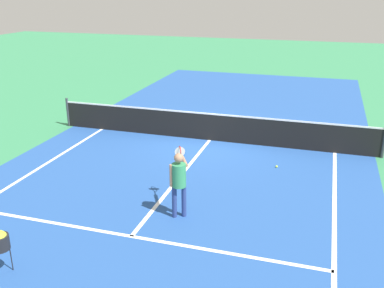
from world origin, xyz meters
name	(u,v)px	position (x,y,z in m)	size (l,w,h in m)	color
ground_plane	(210,140)	(0.00, 0.00, 0.00)	(60.00, 60.00, 0.00)	#337F51
court_surface_inbounds	(210,140)	(0.00, 0.00, 0.00)	(10.62, 24.40, 0.00)	#234C93
line_sideline_right	(334,258)	(4.11, -5.95, 0.00)	(0.10, 11.89, 0.01)	white
line_service_near	(131,236)	(0.00, -6.40, 0.00)	(8.22, 0.10, 0.01)	white
line_center_service	(180,177)	(0.00, -3.20, 0.00)	(0.10, 6.40, 0.01)	white
net	(210,126)	(0.00, 0.00, 0.49)	(11.07, 0.09, 1.07)	#33383D
player_near	(179,178)	(0.68, -5.26, 0.96)	(0.56, 1.14, 1.55)	navy
tennis_ball_near_net	(277,166)	(2.49, -1.74, 0.03)	(0.07, 0.07, 0.07)	#CCE033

